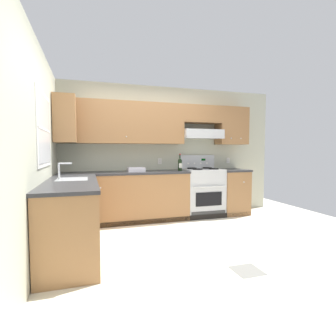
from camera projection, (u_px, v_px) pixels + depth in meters
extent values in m
plane|color=beige|center=(166.00, 242.00, 3.72)|extent=(7.04, 7.04, 0.00)
cube|color=slate|center=(247.00, 270.00, 2.82)|extent=(0.30, 0.30, 0.01)
cube|color=#B7BAA3|center=(165.00, 151.00, 5.31)|extent=(4.68, 0.12, 2.55)
cube|color=olive|center=(125.00, 123.00, 4.81)|extent=(2.21, 0.34, 0.76)
cube|color=olive|center=(232.00, 126.00, 5.45)|extent=(0.62, 0.34, 0.76)
cube|color=olive|center=(200.00, 115.00, 5.23)|extent=(0.80, 0.34, 0.34)
cube|color=#B7BABC|center=(201.00, 134.00, 5.22)|extent=(0.80, 0.46, 0.17)
cube|color=#B7BABC|center=(206.00, 137.00, 5.01)|extent=(0.80, 0.03, 0.04)
sphere|color=silver|center=(126.00, 137.00, 4.65)|extent=(0.02, 0.02, 0.02)
sphere|color=silver|center=(231.00, 138.00, 5.26)|extent=(0.02, 0.02, 0.02)
sphere|color=silver|center=(241.00, 138.00, 5.33)|extent=(0.02, 0.02, 0.02)
cube|color=silver|center=(160.00, 161.00, 5.22)|extent=(0.08, 0.01, 0.12)
cube|color=silver|center=(160.00, 160.00, 5.21)|extent=(0.03, 0.00, 0.03)
cube|color=silver|center=(160.00, 162.00, 5.22)|extent=(0.03, 0.00, 0.03)
cube|color=silver|center=(228.00, 160.00, 5.67)|extent=(0.08, 0.01, 0.12)
cube|color=silver|center=(228.00, 159.00, 5.66)|extent=(0.03, 0.00, 0.03)
cube|color=silver|center=(228.00, 161.00, 5.66)|extent=(0.03, 0.00, 0.03)
cube|color=#B7BAA3|center=(39.00, 152.00, 3.26)|extent=(0.12, 4.00, 2.55)
cube|color=white|center=(43.00, 130.00, 3.25)|extent=(0.04, 1.00, 0.92)
cube|color=white|center=(45.00, 130.00, 3.25)|extent=(0.01, 0.90, 0.82)
cube|color=white|center=(45.00, 130.00, 3.26)|extent=(0.01, 0.90, 0.02)
cube|color=olive|center=(65.00, 120.00, 4.34)|extent=(0.34, 0.64, 0.76)
cube|color=olive|center=(126.00, 198.00, 4.76)|extent=(2.27, 0.61, 0.87)
cube|color=#2D2D30|center=(125.00, 173.00, 4.73)|extent=(2.30, 0.63, 0.04)
cube|color=olive|center=(232.00, 192.00, 5.40)|extent=(0.54, 0.61, 0.87)
cube|color=#2D2D30|center=(232.00, 170.00, 5.37)|extent=(0.56, 0.63, 0.04)
cube|color=black|center=(164.00, 220.00, 4.71)|extent=(3.54, 0.06, 0.09)
sphere|color=silver|center=(100.00, 188.00, 4.31)|extent=(0.03, 0.03, 0.03)
sphere|color=silver|center=(244.00, 182.00, 5.10)|extent=(0.03, 0.03, 0.03)
cube|color=olive|center=(72.00, 218.00, 3.32)|extent=(0.61, 1.89, 0.87)
cube|color=#2D2D30|center=(71.00, 182.00, 3.29)|extent=(0.63, 1.91, 0.04)
cube|color=black|center=(95.00, 246.00, 3.43)|extent=(0.06, 1.85, 0.09)
cube|color=#999B9E|center=(72.00, 179.00, 3.51)|extent=(0.40, 0.48, 0.01)
cube|color=#28282B|center=(72.00, 185.00, 3.52)|extent=(0.34, 0.42, 0.14)
cylinder|color=silver|center=(59.00, 171.00, 3.46)|extent=(0.03, 0.03, 0.22)
cylinder|color=silver|center=(65.00, 163.00, 3.48)|extent=(0.16, 0.02, 0.02)
cube|color=#B7BABC|center=(202.00, 193.00, 5.21)|extent=(0.76, 0.58, 0.91)
cube|color=black|center=(209.00, 199.00, 4.93)|extent=(0.53, 0.01, 0.26)
cylinder|color=silver|center=(210.00, 187.00, 4.89)|extent=(0.65, 0.02, 0.02)
cube|color=#333333|center=(209.00, 214.00, 4.95)|extent=(0.70, 0.01, 0.11)
cube|color=#B7BABC|center=(203.00, 169.00, 5.18)|extent=(0.76, 0.58, 0.02)
cube|color=#B7BABC|center=(197.00, 162.00, 5.43)|extent=(0.76, 0.04, 0.29)
cube|color=#053F0C|center=(203.00, 160.00, 5.45)|extent=(0.09, 0.01, 0.04)
cylinder|color=black|center=(197.00, 169.00, 4.99)|extent=(0.19, 0.19, 0.02)
cylinder|color=black|center=(197.00, 169.00, 4.99)|extent=(0.07, 0.07, 0.01)
cylinder|color=black|center=(214.00, 169.00, 5.09)|extent=(0.19, 0.19, 0.02)
cylinder|color=black|center=(214.00, 169.00, 5.09)|extent=(0.07, 0.07, 0.01)
cylinder|color=black|center=(192.00, 168.00, 5.26)|extent=(0.19, 0.19, 0.02)
cylinder|color=black|center=(192.00, 169.00, 5.26)|extent=(0.07, 0.07, 0.01)
cylinder|color=black|center=(207.00, 168.00, 5.36)|extent=(0.19, 0.19, 0.02)
cylinder|color=black|center=(207.00, 168.00, 5.36)|extent=(0.07, 0.07, 0.01)
cylinder|color=white|center=(188.00, 163.00, 5.35)|extent=(0.04, 0.02, 0.04)
cylinder|color=white|center=(194.00, 163.00, 5.39)|extent=(0.04, 0.02, 0.04)
cylinder|color=white|center=(201.00, 163.00, 5.43)|extent=(0.04, 0.02, 0.04)
cylinder|color=white|center=(207.00, 163.00, 5.47)|extent=(0.04, 0.02, 0.04)
cylinder|color=black|center=(180.00, 165.00, 4.97)|extent=(0.07, 0.07, 0.20)
cone|color=black|center=(180.00, 159.00, 4.96)|extent=(0.07, 0.07, 0.04)
cylinder|color=black|center=(180.00, 156.00, 4.96)|extent=(0.03, 0.03, 0.08)
cylinder|color=maroon|center=(180.00, 154.00, 4.96)|extent=(0.03, 0.03, 0.02)
cube|color=silver|center=(181.00, 166.00, 4.94)|extent=(0.07, 0.00, 0.09)
cube|color=silver|center=(136.00, 171.00, 4.77)|extent=(0.24, 0.21, 0.02)
cube|color=silver|center=(137.00, 170.00, 4.65)|extent=(0.30, 0.01, 0.07)
cube|color=silver|center=(135.00, 169.00, 4.89)|extent=(0.30, 0.01, 0.07)
cube|color=silver|center=(128.00, 170.00, 4.73)|extent=(0.01, 0.24, 0.07)
cube|color=silver|center=(144.00, 169.00, 4.81)|extent=(0.01, 0.24, 0.07)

